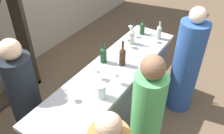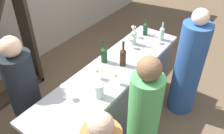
{
  "view_description": "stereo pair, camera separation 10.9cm",
  "coord_description": "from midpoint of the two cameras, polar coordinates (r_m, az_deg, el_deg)",
  "views": [
    {
      "loc": [
        -1.88,
        -1.23,
        2.71
      ],
      "look_at": [
        0.0,
        0.0,
        1.0
      ],
      "focal_mm": 38.21,
      "sensor_mm": 36.0,
      "label": 1
    },
    {
      "loc": [
        -1.82,
        -1.32,
        2.71
      ],
      "look_at": [
        0.0,
        0.0,
        1.0
      ],
      "focal_mm": 38.21,
      "sensor_mm": 36.0,
      "label": 2
    }
  ],
  "objects": [
    {
      "name": "wine_bottle_rightmost_clear_pale",
      "position": [
        3.48,
        12.74,
        7.99
      ],
      "size": [
        0.07,
        0.07,
        0.29
      ],
      "color": "#B7C6B2",
      "rests_on": "bar_counter"
    },
    {
      "name": "wine_glass_far_left",
      "position": [
        3.23,
        5.34,
        6.19
      ],
      "size": [
        0.07,
        0.07,
        0.14
      ],
      "color": "white",
      "rests_on": "bar_counter"
    },
    {
      "name": "wine_glass_far_center",
      "position": [
        2.47,
        -10.09,
        -5.15
      ],
      "size": [
        0.07,
        0.07,
        0.16
      ],
      "color": "white",
      "rests_on": "bar_counter"
    },
    {
      "name": "wine_glass_far_right",
      "position": [
        3.49,
        6.04,
        8.92
      ],
      "size": [
        0.07,
        0.07,
        0.16
      ],
      "color": "white",
      "rests_on": "bar_counter"
    },
    {
      "name": "wine_bottle_second_right_olive_green",
      "position": [
        3.57,
        8.88,
        9.12
      ],
      "size": [
        0.07,
        0.07,
        0.27
      ],
      "color": "#193D1E",
      "rests_on": "bar_counter"
    },
    {
      "name": "wine_bottle_leftmost_olive_green",
      "position": [
        2.94,
        -0.85,
        3.12
      ],
      "size": [
        0.08,
        0.08,
        0.3
      ],
      "color": "#193D1E",
      "rests_on": "bar_counter"
    },
    {
      "name": "bar_counter",
      "position": [
        3.17,
        0.99,
        -7.56
      ],
      "size": [
        2.41,
        0.62,
        0.95
      ],
      "color": "slate",
      "rests_on": "ground"
    },
    {
      "name": "wine_glass_near_right",
      "position": [
        2.69,
        -2.53,
        -0.96
      ],
      "size": [
        0.07,
        0.07,
        0.14
      ],
      "color": "white",
      "rests_on": "bar_counter"
    },
    {
      "name": "wine_bottle_center_clear_pale",
      "position": [
        3.31,
        6.17,
        7.24
      ],
      "size": [
        0.08,
        0.08,
        0.3
      ],
      "color": "#B7C6B2",
      "rests_on": "bar_counter"
    },
    {
      "name": "wine_bottle_second_left_amber_brown",
      "position": [
        2.87,
        3.72,
        2.53
      ],
      "size": [
        0.08,
        0.08,
        0.33
      ],
      "color": "#331E0F",
      "rests_on": "bar_counter"
    },
    {
      "name": "person_center_guest",
      "position": [
        2.51,
        8.54,
        -14.08
      ],
      "size": [
        0.41,
        0.41,
        1.63
      ],
      "rotation": [
        0.0,
        0.0,
        1.96
      ],
      "color": "#4CA559",
      "rests_on": "ground"
    },
    {
      "name": "wine_glass_near_center",
      "position": [
        3.39,
        10.99,
        7.55
      ],
      "size": [
        0.07,
        0.07,
        0.16
      ],
      "color": "white",
      "rests_on": "bar_counter"
    },
    {
      "name": "ground_plane",
      "position": [
        3.52,
        0.91,
        -13.13
      ],
      "size": [
        12.0,
        12.0,
        0.0
      ],
      "primitive_type": "plane",
      "color": "brown"
    },
    {
      "name": "wine_glass_near_left",
      "position": [
        2.61,
        1.96,
        -2.06
      ],
      "size": [
        0.07,
        0.07,
        0.15
      ],
      "color": "white",
      "rests_on": "bar_counter"
    },
    {
      "name": "person_left_guest",
      "position": [
        3.42,
        18.61,
        -0.32
      ],
      "size": [
        0.42,
        0.42,
        1.6
      ],
      "rotation": [
        0.0,
        0.0,
        1.7
      ],
      "color": "#284C8C",
      "rests_on": "ground"
    },
    {
      "name": "water_pitcher",
      "position": [
        2.47,
        -1.87,
        -5.66
      ],
      "size": [
        0.1,
        0.1,
        0.16
      ],
      "color": "silver",
      "rests_on": "bar_counter"
    },
    {
      "name": "person_server_behind",
      "position": [
        2.96,
        -18.8,
        -7.4
      ],
      "size": [
        0.43,
        0.43,
        1.57
      ],
      "rotation": [
        0.0,
        0.0,
        -1.24
      ],
      "color": "black",
      "rests_on": "ground"
    }
  ]
}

